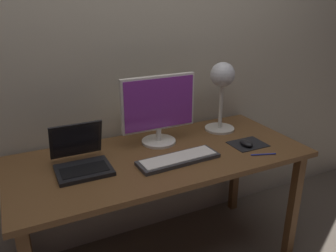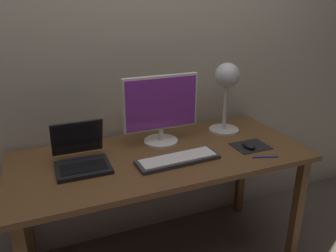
{
  "view_description": "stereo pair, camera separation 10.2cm",
  "coord_description": "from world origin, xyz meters",
  "px_view_note": "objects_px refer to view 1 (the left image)",
  "views": [
    {
      "loc": [
        -0.7,
        -1.52,
        1.55
      ],
      "look_at": [
        0.02,
        -0.05,
        0.92
      ],
      "focal_mm": 36.44,
      "sensor_mm": 36.0,
      "label": 1
    },
    {
      "loc": [
        -0.61,
        -1.57,
        1.55
      ],
      "look_at": [
        0.02,
        -0.05,
        0.92
      ],
      "focal_mm": 36.44,
      "sensor_mm": 36.0,
      "label": 2
    }
  ],
  "objects_px": {
    "desk_lamp": "(222,83)",
    "pen": "(263,154)",
    "monitor": "(159,108)",
    "laptop": "(80,156)",
    "mouse": "(246,143)",
    "keyboard_main": "(178,159)"
  },
  "relations": [
    {
      "from": "mouse",
      "to": "keyboard_main",
      "type": "bearing_deg",
      "value": 179.47
    },
    {
      "from": "keyboard_main",
      "to": "pen",
      "type": "height_order",
      "value": "keyboard_main"
    },
    {
      "from": "monitor",
      "to": "mouse",
      "type": "distance_m",
      "value": 0.54
    },
    {
      "from": "keyboard_main",
      "to": "desk_lamp",
      "type": "relative_size",
      "value": 1.02
    },
    {
      "from": "keyboard_main",
      "to": "mouse",
      "type": "height_order",
      "value": "mouse"
    },
    {
      "from": "desk_lamp",
      "to": "monitor",
      "type": "bearing_deg",
      "value": -177.83
    },
    {
      "from": "laptop",
      "to": "desk_lamp",
      "type": "bearing_deg",
      "value": 7.29
    },
    {
      "from": "keyboard_main",
      "to": "mouse",
      "type": "relative_size",
      "value": 4.65
    },
    {
      "from": "laptop",
      "to": "pen",
      "type": "relative_size",
      "value": 2.05
    },
    {
      "from": "mouse",
      "to": "laptop",
      "type": "bearing_deg",
      "value": 169.57
    },
    {
      "from": "desk_lamp",
      "to": "pen",
      "type": "distance_m",
      "value": 0.52
    },
    {
      "from": "monitor",
      "to": "pen",
      "type": "relative_size",
      "value": 3.16
    },
    {
      "from": "laptop",
      "to": "mouse",
      "type": "relative_size",
      "value": 2.98
    },
    {
      "from": "monitor",
      "to": "pen",
      "type": "distance_m",
      "value": 0.63
    },
    {
      "from": "desk_lamp",
      "to": "mouse",
      "type": "relative_size",
      "value": 4.54
    },
    {
      "from": "mouse",
      "to": "monitor",
      "type": "bearing_deg",
      "value": 147.99
    },
    {
      "from": "monitor",
      "to": "keyboard_main",
      "type": "relative_size",
      "value": 0.99
    },
    {
      "from": "laptop",
      "to": "monitor",
      "type": "bearing_deg",
      "value": 11.87
    },
    {
      "from": "mouse",
      "to": "pen",
      "type": "height_order",
      "value": "mouse"
    },
    {
      "from": "laptop",
      "to": "desk_lamp",
      "type": "distance_m",
      "value": 0.96
    },
    {
      "from": "monitor",
      "to": "laptop",
      "type": "bearing_deg",
      "value": -168.13
    },
    {
      "from": "desk_lamp",
      "to": "laptop",
      "type": "bearing_deg",
      "value": -172.71
    }
  ]
}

